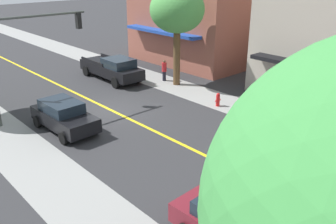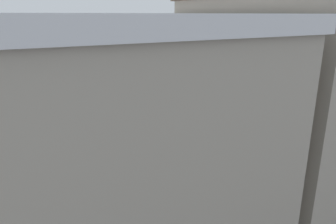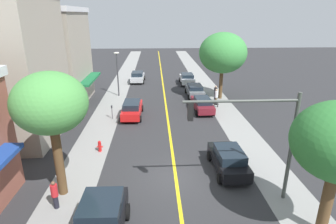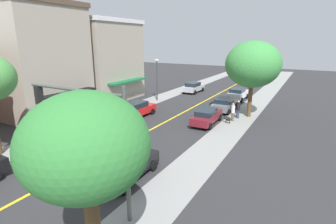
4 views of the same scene
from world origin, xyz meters
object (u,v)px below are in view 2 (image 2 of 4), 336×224
object	(u,v)px
traffic_light_mast	(217,73)
black_pickup_truck	(289,115)
fire_hydrant	(227,142)
pedestrian_black_shirt	(46,121)
street_tree_left_near	(288,80)
pedestrian_red_shirt	(292,129)
maroon_sedan_right_curb	(89,124)
black_sedan_right_curb	(197,106)
small_dog	(71,125)
parking_meter	(152,155)
grey_sedan_right_curb	(24,134)
pedestrian_white_shirt	(60,120)
red_sedan_left_curb	(135,148)
street_tree_left_far	(25,73)
street_lamp	(21,146)

from	to	relation	value
traffic_light_mast	black_pickup_truck	distance (m)	8.91
fire_hydrant	pedestrian_black_shirt	size ratio (longest dim) A/B	0.46
street_tree_left_near	pedestrian_red_shirt	world-z (taller)	street_tree_left_near
maroon_sedan_right_curb	black_sedan_right_curb	bearing A→B (deg)	176.27
maroon_sedan_right_curb	small_dog	distance (m)	2.13
parking_meter	grey_sedan_right_curb	world-z (taller)	grey_sedan_right_curb
grey_sedan_right_curb	pedestrian_white_shirt	xyz separation A→B (m)	(1.93, -3.36, 0.17)
parking_meter	maroon_sedan_right_curb	bearing A→B (deg)	11.32
traffic_light_mast	pedestrian_red_shirt	size ratio (longest dim) A/B	3.77
red_sedan_left_curb	pedestrian_red_shirt	distance (m)	13.96
street_tree_left_far	black_pickup_truck	distance (m)	25.16
fire_hydrant	black_pickup_truck	distance (m)	9.33
fire_hydrant	street_tree_left_near	bearing A→B (deg)	-103.27
black_sedan_right_curb	pedestrian_white_shirt	world-z (taller)	pedestrian_white_shirt
traffic_light_mast	pedestrian_black_shirt	distance (m)	18.51
street_lamp	pedestrian_white_shirt	xyz separation A→B (m)	(11.38, -4.12, -2.47)
grey_sedan_right_curb	parking_meter	bearing A→B (deg)	128.39
street_lamp	pedestrian_black_shirt	distance (m)	12.18
street_lamp	pedestrian_white_shirt	distance (m)	12.35
grey_sedan_right_curb	street_tree_left_near	bearing A→B (deg)	151.39
street_tree_left_far	black_sedan_right_curb	bearing A→B (deg)	-101.25
red_sedan_left_curb	maroon_sedan_right_curb	bearing A→B (deg)	-77.92
black_sedan_right_curb	pedestrian_black_shirt	distance (m)	15.42
street_tree_left_far	black_pickup_truck	xyz separation A→B (m)	(-10.44, -22.44, -4.51)
fire_hydrant	grey_sedan_right_curb	bearing A→B (deg)	57.40
grey_sedan_right_curb	maroon_sedan_right_curb	size ratio (longest dim) A/B	0.96
fire_hydrant	parking_meter	size ratio (longest dim) A/B	0.63
grey_sedan_right_curb	black_pickup_truck	size ratio (longest dim) A/B	0.74
street_tree_left_near	maroon_sedan_right_curb	world-z (taller)	street_tree_left_near
parking_meter	red_sedan_left_curb	size ratio (longest dim) A/B	0.29
grey_sedan_right_curb	pedestrian_red_shirt	size ratio (longest dim) A/B	2.82
fire_hydrant	parking_meter	xyz separation A→B (m)	(-0.04, 6.87, 0.47)
pedestrian_white_shirt	traffic_light_mast	bearing A→B (deg)	0.13
black_sedan_right_curb	street_tree_left_far	bearing A→B (deg)	-12.87
maroon_sedan_right_curb	black_pickup_truck	distance (m)	19.37
black_sedan_right_curb	pedestrian_black_shirt	size ratio (longest dim) A/B	2.33
traffic_light_mast	street_lamp	distance (m)	23.17
traffic_light_mast	small_dog	world-z (taller)	traffic_light_mast
fire_hydrant	black_sedan_right_curb	world-z (taller)	black_sedan_right_curb
parking_meter	pedestrian_black_shirt	world-z (taller)	pedestrian_black_shirt
pedestrian_black_shirt	pedestrian_red_shirt	distance (m)	22.16
grey_sedan_right_curb	black_pickup_truck	world-z (taller)	black_pickup_truck
street_tree_left_near	red_sedan_left_curb	size ratio (longest dim) A/B	1.48
traffic_light_mast	street_lamp	bearing A→B (deg)	-65.31
street_lamp	pedestrian_red_shirt	size ratio (longest dim) A/B	3.36
fire_hydrant	pedestrian_black_shirt	bearing A→B (deg)	47.11
pedestrian_black_shirt	pedestrian_white_shirt	size ratio (longest dim) A/B	1.03
grey_sedan_right_curb	pedestrian_red_shirt	world-z (taller)	pedestrian_red_shirt
street_tree_left_far	red_sedan_left_curb	world-z (taller)	street_tree_left_far
black_pickup_truck	black_sedan_right_curb	bearing A→B (deg)	-48.97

